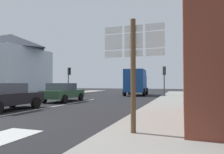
{
  "coord_description": "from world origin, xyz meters",
  "views": [
    {
      "loc": [
        7.64,
        -5.22,
        1.46
      ],
      "look_at": [
        2.14,
        10.8,
        1.98
      ],
      "focal_mm": 33.04,
      "sensor_mm": 36.0,
      "label": 1
    }
  ],
  "objects_px": {
    "sedan_far": "(63,92)",
    "route_sign_post": "(133,63)",
    "delivery_truck": "(136,82)",
    "traffic_light_far_right": "(164,74)",
    "sedan_near": "(5,96)",
    "traffic_light_far_left": "(69,75)"
  },
  "relations": [
    {
      "from": "sedan_far",
      "to": "route_sign_post",
      "type": "height_order",
      "value": "route_sign_post"
    },
    {
      "from": "sedan_far",
      "to": "delivery_truck",
      "type": "distance_m",
      "value": 10.72
    },
    {
      "from": "sedan_far",
      "to": "traffic_light_far_right",
      "type": "height_order",
      "value": "traffic_light_far_right"
    },
    {
      "from": "sedan_near",
      "to": "traffic_light_far_right",
      "type": "bearing_deg",
      "value": 62.95
    },
    {
      "from": "route_sign_post",
      "to": "sedan_near",
      "type": "bearing_deg",
      "value": 158.07
    },
    {
      "from": "route_sign_post",
      "to": "traffic_light_far_right",
      "type": "distance_m",
      "value": 17.17
    },
    {
      "from": "sedan_near",
      "to": "traffic_light_far_left",
      "type": "relative_size",
      "value": 1.23
    },
    {
      "from": "sedan_far",
      "to": "delivery_truck",
      "type": "height_order",
      "value": "delivery_truck"
    },
    {
      "from": "sedan_far",
      "to": "traffic_light_far_left",
      "type": "distance_m",
      "value": 9.56
    },
    {
      "from": "route_sign_post",
      "to": "traffic_light_far_left",
      "type": "xyz_separation_m",
      "value": [
        -12.18,
        17.12,
        0.52
      ]
    },
    {
      "from": "sedan_near",
      "to": "delivery_truck",
      "type": "relative_size",
      "value": 0.82
    },
    {
      "from": "traffic_light_far_right",
      "to": "traffic_light_far_left",
      "type": "bearing_deg",
      "value": -179.84
    },
    {
      "from": "sedan_near",
      "to": "traffic_light_far_left",
      "type": "height_order",
      "value": "traffic_light_far_left"
    },
    {
      "from": "traffic_light_far_left",
      "to": "traffic_light_far_right",
      "type": "bearing_deg",
      "value": 0.16
    },
    {
      "from": "route_sign_post",
      "to": "sedan_far",
      "type": "bearing_deg",
      "value": 131.37
    },
    {
      "from": "route_sign_post",
      "to": "delivery_truck",
      "type": "bearing_deg",
      "value": 102.11
    },
    {
      "from": "traffic_light_far_right",
      "to": "traffic_light_far_left",
      "type": "distance_m",
      "value": 11.59
    },
    {
      "from": "traffic_light_far_right",
      "to": "delivery_truck",
      "type": "bearing_deg",
      "value": 154.03
    },
    {
      "from": "sedan_near",
      "to": "route_sign_post",
      "type": "xyz_separation_m",
      "value": [
        7.76,
        -3.12,
        1.24
      ]
    },
    {
      "from": "sedan_far",
      "to": "route_sign_post",
      "type": "xyz_separation_m",
      "value": [
        7.77,
        -8.83,
        1.24
      ]
    },
    {
      "from": "traffic_light_far_right",
      "to": "traffic_light_far_left",
      "type": "height_order",
      "value": "traffic_light_far_left"
    },
    {
      "from": "delivery_truck",
      "to": "traffic_light_far_left",
      "type": "xyz_separation_m",
      "value": [
        -8.14,
        -1.71,
        0.88
      ]
    }
  ]
}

